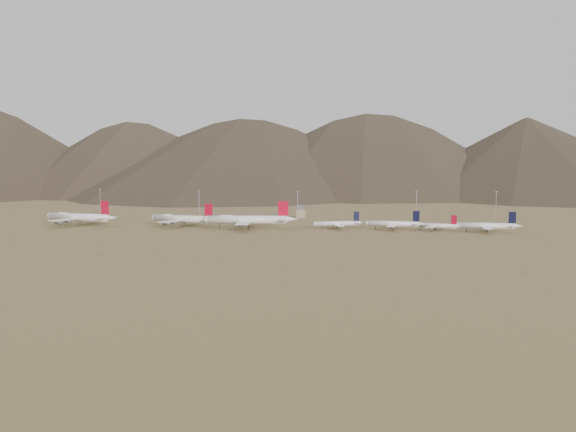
# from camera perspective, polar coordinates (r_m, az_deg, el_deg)

# --- Properties ---
(ground) EXTENTS (3000.00, 3000.00, 0.00)m
(ground) POSITION_cam_1_polar(r_m,az_deg,el_deg) (412.66, -5.00, -1.67)
(ground) COLOR #9A834F
(ground) RESTS_ON ground
(mountain_ridge) EXTENTS (4400.00, 1000.00, 300.00)m
(mountain_ridge) POSITION_cam_1_polar(r_m,az_deg,el_deg) (1305.63, 4.48, 9.55)
(mountain_ridge) COLOR #4E412E
(mountain_ridge) RESTS_ON ground
(widebody_west) EXTENTS (68.98, 54.26, 20.83)m
(widebody_west) POSITION_cam_1_polar(r_m,az_deg,el_deg) (487.31, -20.49, -0.09)
(widebody_west) COLOR white
(widebody_west) RESTS_ON ground
(widebody_centre) EXTENTS (62.98, 49.83, 19.20)m
(widebody_centre) POSITION_cam_1_polar(r_m,az_deg,el_deg) (456.40, -10.66, -0.26)
(widebody_centre) COLOR white
(widebody_centre) RESTS_ON ground
(widebody_east) EXTENTS (72.47, 56.27, 21.59)m
(widebody_east) POSITION_cam_1_polar(r_m,az_deg,el_deg) (433.08, -4.14, -0.36)
(widebody_east) COLOR white
(widebody_east) RESTS_ON ground
(narrowbody_a) EXTENTS (39.00, 29.10, 13.40)m
(narrowbody_a) POSITION_cam_1_polar(r_m,az_deg,el_deg) (433.89, 5.12, -0.76)
(narrowbody_a) COLOR white
(narrowbody_a) RESTS_ON ground
(narrowbody_b) EXTENTS (45.15, 32.47, 14.89)m
(narrowbody_b) POSITION_cam_1_polar(r_m,az_deg,el_deg) (433.29, 10.75, -0.78)
(narrowbody_b) COLOR white
(narrowbody_b) RESTS_ON ground
(narrowbody_c) EXTENTS (35.70, 26.79, 12.43)m
(narrowbody_c) POSITION_cam_1_polar(r_m,az_deg,el_deg) (434.74, 14.77, -0.94)
(narrowbody_c) COLOR white
(narrowbody_c) RESTS_ON ground
(narrowbody_d) EXTENTS (46.99, 33.71, 15.50)m
(narrowbody_d) POSITION_cam_1_polar(r_m,az_deg,el_deg) (435.44, 19.63, -0.93)
(narrowbody_d) COLOR white
(narrowbody_d) RESTS_ON ground
(control_tower) EXTENTS (8.00, 8.00, 12.00)m
(control_tower) POSITION_cam_1_polar(r_m,az_deg,el_deg) (524.20, 1.30, 0.37)
(control_tower) COLOR tan
(control_tower) RESTS_ON ground
(mast_far_west) EXTENTS (2.00, 0.60, 25.70)m
(mast_far_west) POSITION_cam_1_polar(r_m,az_deg,el_deg) (592.47, -18.53, 1.52)
(mast_far_west) COLOR gray
(mast_far_west) RESTS_ON ground
(mast_west) EXTENTS (2.00, 0.60, 25.70)m
(mast_west) POSITION_cam_1_polar(r_m,az_deg,el_deg) (547.78, -9.02, 1.45)
(mast_west) COLOR gray
(mast_west) RESTS_ON ground
(mast_centre) EXTENTS (2.00, 0.60, 25.70)m
(mast_centre) POSITION_cam_1_polar(r_m,az_deg,el_deg) (516.88, 0.99, 1.29)
(mast_centre) COLOR gray
(mast_centre) RESTS_ON ground
(mast_east) EXTENTS (2.00, 0.60, 25.70)m
(mast_east) POSITION_cam_1_polar(r_m,az_deg,el_deg) (540.90, 12.91, 1.33)
(mast_east) COLOR gray
(mast_east) RESTS_ON ground
(mast_far_east) EXTENTS (2.00, 0.60, 25.70)m
(mast_far_east) POSITION_cam_1_polar(r_m,az_deg,el_deg) (542.57, 20.38, 1.15)
(mast_far_east) COLOR gray
(mast_far_east) RESTS_ON ground
(desert_scrub) EXTENTS (409.53, 176.05, 0.93)m
(desert_scrub) POSITION_cam_1_polar(r_m,az_deg,el_deg) (316.59, -12.35, -3.78)
(desert_scrub) COLOR brown
(desert_scrub) RESTS_ON ground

